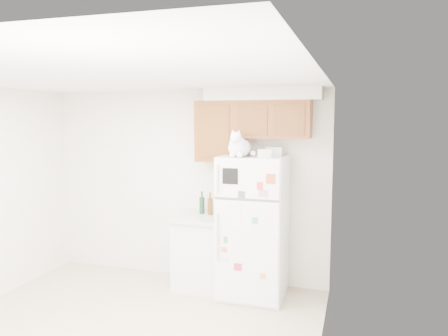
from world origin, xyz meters
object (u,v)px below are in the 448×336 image
at_px(storage_box_front, 264,153).
at_px(base_counter, 201,251).
at_px(bottle_amber, 210,203).
at_px(storage_box_back, 273,151).
at_px(refrigerator, 253,227).
at_px(bottle_green, 202,202).
at_px(cat, 239,147).

bearing_deg(storage_box_front, base_counter, 149.89).
bearing_deg(storage_box_front, bottle_amber, 141.59).
bearing_deg(storage_box_back, refrigerator, -172.69).
bearing_deg(bottle_green, storage_box_front, -20.66).
bearing_deg(storage_box_front, bottle_green, 143.10).
bearing_deg(cat, bottle_green, 146.31).
bearing_deg(base_counter, bottle_green, 104.72).
bearing_deg(cat, bottle_amber, 141.78).
distance_m(cat, bottle_amber, 0.97).
relative_size(base_counter, cat, 2.04).
height_order(base_counter, bottle_green, bottle_green).
xyz_separation_m(cat, bottle_green, (-0.59, 0.39, -0.75)).
xyz_separation_m(cat, storage_box_back, (0.33, 0.31, -0.07)).
height_order(storage_box_back, storage_box_front, storage_box_back).
distance_m(storage_box_front, bottle_green, 1.16).
height_order(base_counter, storage_box_front, storage_box_front).
relative_size(cat, bottle_amber, 1.58).
bearing_deg(bottle_amber, storage_box_back, -4.08).
relative_size(base_counter, bottle_green, 3.17).
bearing_deg(storage_box_back, base_counter, 160.14).
height_order(refrigerator, bottle_green, refrigerator).
height_order(refrigerator, storage_box_back, storage_box_back).
relative_size(refrigerator, cat, 3.77).
xyz_separation_m(storage_box_back, storage_box_front, (-0.05, -0.25, -0.01)).
distance_m(base_counter, cat, 1.49).
bearing_deg(base_counter, storage_box_back, 2.74).
xyz_separation_m(base_counter, storage_box_back, (0.89, 0.04, 1.29)).
relative_size(base_counter, bottle_amber, 3.22).
bearing_deg(bottle_green, cat, -33.69).
distance_m(base_counter, bottle_amber, 0.61).
xyz_separation_m(cat, bottle_amber, (-0.47, 0.37, -0.76)).
height_order(storage_box_back, bottle_amber, storage_box_back).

